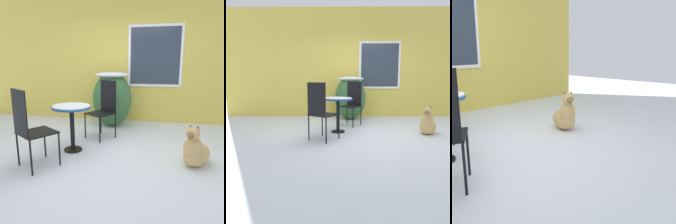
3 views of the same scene
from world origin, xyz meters
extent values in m
plane|color=silver|center=(0.00, 0.00, 0.00)|extent=(16.00, 16.00, 0.00)
cylinder|color=black|center=(-0.20, 0.50, 0.23)|extent=(0.02, 0.02, 0.46)
cylinder|color=black|center=(0.02, 0.84, 0.23)|extent=(0.02, 0.02, 0.46)
cylinder|color=black|center=(-0.52, -0.44, 0.23)|extent=(0.02, 0.02, 0.46)
cylinder|color=black|center=(-0.74, -0.77, 0.23)|extent=(0.02, 0.02, 0.46)
ellipsoid|color=tan|center=(1.32, -0.04, 0.15)|extent=(0.53, 0.60, 0.31)
ellipsoid|color=tan|center=(1.24, -0.18, 0.28)|extent=(0.32, 0.31, 0.33)
sphere|color=tan|center=(1.23, -0.21, 0.50)|extent=(0.17, 0.17, 0.17)
cone|color=brown|center=(1.16, -0.32, 0.49)|extent=(0.13, 0.13, 0.09)
ellipsoid|color=brown|center=(1.19, -0.17, 0.57)|extent=(0.04, 0.04, 0.08)
ellipsoid|color=brown|center=(1.27, -0.22, 0.57)|extent=(0.04, 0.04, 0.08)
ellipsoid|color=tan|center=(1.44, 0.16, 0.07)|extent=(0.17, 0.24, 0.06)
camera|label=1|loc=(0.74, -3.02, 1.38)|focal=35.00mm
camera|label=2|loc=(-0.50, -4.47, 1.12)|focal=35.00mm
camera|label=3|loc=(-1.81, -2.83, 1.21)|focal=45.00mm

